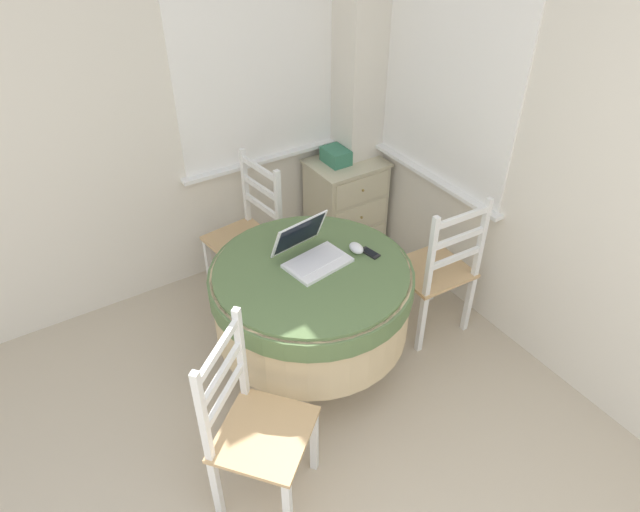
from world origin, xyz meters
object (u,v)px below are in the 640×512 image
at_px(computer_mouse, 356,248).
at_px(cell_phone, 370,253).
at_px(dining_chair_near_right_window, 437,271).
at_px(round_dining_table, 311,296).
at_px(storage_box, 336,156).
at_px(laptop, 311,253).
at_px(dining_chair_camera_near, 254,428).
at_px(corner_cabinet, 346,204).
at_px(dining_chair_near_back_window, 248,236).

bearing_deg(computer_mouse, cell_phone, -44.57).
height_order(cell_phone, dining_chair_near_right_window, dining_chair_near_right_window).
bearing_deg(round_dining_table, storage_box, 50.56).
xyz_separation_m(computer_mouse, dining_chair_near_right_window, (0.53, -0.11, -0.31)).
bearing_deg(dining_chair_near_right_window, cell_phone, 173.24).
height_order(laptop, computer_mouse, laptop).
height_order(dining_chair_near_right_window, storage_box, dining_chair_near_right_window).
bearing_deg(dining_chair_camera_near, corner_cabinet, 44.55).
bearing_deg(laptop, cell_phone, -22.44).
bearing_deg(storage_box, computer_mouse, -118.19).
bearing_deg(dining_chair_near_right_window, laptop, 166.95).
bearing_deg(round_dining_table, computer_mouse, -0.76).
height_order(corner_cabinet, storage_box, storage_box).
relative_size(round_dining_table, cell_phone, 9.11).
distance_m(laptop, cell_phone, 0.32).
height_order(dining_chair_camera_near, storage_box, dining_chair_camera_near).
bearing_deg(dining_chair_near_back_window, cell_phone, -70.39).
distance_m(laptop, dining_chair_near_right_window, 0.86).
xyz_separation_m(cell_phone, corner_cabinet, (0.55, 1.02, -0.40)).
bearing_deg(corner_cabinet, storage_box, 152.41).
xyz_separation_m(round_dining_table, dining_chair_near_back_window, (0.02, 0.82, -0.10)).
height_order(computer_mouse, dining_chair_camera_near, dining_chair_camera_near).
bearing_deg(cell_phone, dining_chair_camera_near, -153.89).
xyz_separation_m(laptop, corner_cabinet, (0.85, 0.90, -0.44)).
height_order(round_dining_table, laptop, laptop).
relative_size(dining_chair_near_back_window, corner_cabinet, 1.40).
bearing_deg(dining_chair_camera_near, cell_phone, 26.11).
xyz_separation_m(round_dining_table, computer_mouse, (0.28, -0.00, 0.21)).
height_order(round_dining_table, corner_cabinet, round_dining_table).
xyz_separation_m(cell_phone, storage_box, (0.48, 1.05, -0.00)).
distance_m(round_dining_table, dining_chair_camera_near, 0.82).
distance_m(cell_phone, storage_box, 1.16).
relative_size(round_dining_table, dining_chair_near_back_window, 1.12).
height_order(round_dining_table, dining_chair_near_right_window, dining_chair_near_right_window).
xyz_separation_m(round_dining_table, laptop, (0.04, 0.07, 0.23)).
distance_m(laptop, dining_chair_camera_near, 0.95).
xyz_separation_m(computer_mouse, storage_box, (0.54, 1.00, -0.02)).
bearing_deg(corner_cabinet, computer_mouse, -122.13).
xyz_separation_m(round_dining_table, dining_chair_camera_near, (-0.62, -0.53, -0.10)).
height_order(dining_chair_near_right_window, corner_cabinet, dining_chair_near_right_window).
distance_m(dining_chair_near_right_window, storage_box, 1.15).
relative_size(dining_chair_near_back_window, dining_chair_near_right_window, 1.00).
xyz_separation_m(cell_phone, dining_chair_near_back_window, (-0.31, 0.88, -0.29)).
distance_m(cell_phone, dining_chair_near_back_window, 0.98).
bearing_deg(dining_chair_near_back_window, laptop, -88.73).
bearing_deg(laptop, storage_box, 50.10).
distance_m(round_dining_table, storage_box, 1.31).
height_order(dining_chair_near_back_window, dining_chair_near_right_window, same).
bearing_deg(cell_phone, storage_box, 65.40).
relative_size(round_dining_table, computer_mouse, 10.95).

